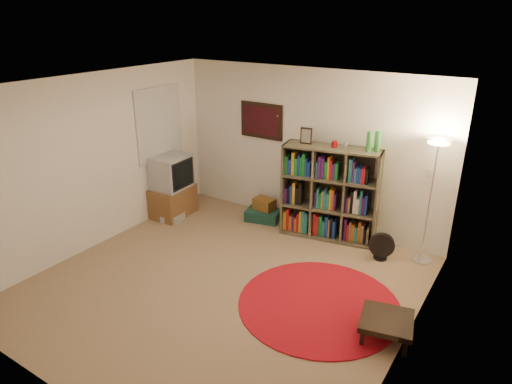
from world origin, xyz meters
TOP-DOWN VIEW (x-y plane):
  - room at (-0.05, 0.05)m, footprint 4.54×4.54m
  - bookshelf at (0.52, 1.96)m, footprint 1.49×0.67m
  - floor_lamp at (1.96, 1.99)m, footprint 0.42×0.42m
  - floor_fan at (1.47, 1.71)m, footprint 0.36×0.24m
  - tv_stand at (-2.01, 1.26)m, footprint 0.55×0.75m
  - dvd_box at (-1.86, 1.07)m, footprint 0.42×0.38m
  - suitcase at (-0.61, 1.91)m, footprint 0.62×0.48m
  - wicker_basket at (-0.62, 1.96)m, footprint 0.35×0.27m
  - duffel_bag at (0.05, 2.18)m, footprint 0.41×0.38m
  - paper_towel at (-0.01, 1.97)m, footprint 0.16×0.16m
  - red_rug at (1.21, 0.27)m, footprint 1.93×1.93m
  - side_table at (2.06, 0.12)m, footprint 0.64×0.64m

SIDE VIEW (x-z plane):
  - red_rug at x=1.21m, z-range 0.00..0.02m
  - dvd_box at x=-1.86m, z-range 0.00..0.11m
  - suitcase at x=-0.61m, z-range 0.00..0.18m
  - duffel_bag at x=0.05m, z-range 0.00..0.23m
  - paper_towel at x=-0.01m, z-range 0.00..0.27m
  - floor_fan at x=1.47m, z-range 0.00..0.41m
  - side_table at x=2.06m, z-range 0.08..0.33m
  - wicker_basket at x=-0.62m, z-range 0.18..0.37m
  - tv_stand at x=-2.01m, z-range -0.02..1.04m
  - bookshelf at x=0.52m, z-range -0.17..1.56m
  - room at x=-0.05m, z-range -0.01..2.53m
  - floor_lamp at x=1.96m, z-range 0.59..2.36m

